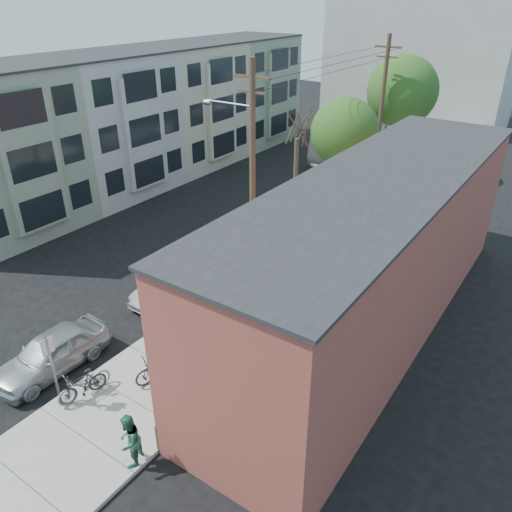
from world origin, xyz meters
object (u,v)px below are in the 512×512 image
Objects in this scene: patron_grey at (163,391)px; car_1 at (172,284)px; cyclist at (160,358)px; parking_meter_near at (161,312)px; patio_chair_b at (218,371)px; car_3 at (290,209)px; parking_meter_far at (268,240)px; tree_leafy_mid at (345,132)px; sign_post at (52,364)px; tree_bare at (295,195)px; utility_pole_near at (251,168)px; patron_green at (129,441)px; car_4 at (333,183)px; patio_chair_a at (201,389)px; parked_bike_b at (84,384)px; car_2 at (240,241)px; parked_bike_a at (82,385)px; bus at (351,137)px; car_0 at (51,353)px; tree_leafy_far at (402,91)px.

car_1 is (-4.74, 5.50, -0.33)m from patron_grey.
cyclist reaches higher than patron_grey.
patron_grey reaches higher than parking_meter_near.
parking_meter_near is 1.41× the size of patio_chair_b.
car_3 is (-1.62, 12.95, -0.31)m from parking_meter_near.
tree_leafy_mid is at bearing 85.64° from parking_meter_far.
tree_bare reaches higher than sign_post.
parking_meter_near is 0.12× the size of utility_pole_near.
tree_bare is at bearing -57.07° from car_3.
tree_bare reaches higher than patron_green.
car_3 is (-5.49, 14.09, 0.08)m from patio_chair_b.
car_4 is at bearing -173.76° from patron_grey.
patio_chair_a is at bearing -68.75° from parking_meter_far.
car_2 reaches higher than parked_bike_b.
cyclist is 0.37× the size of car_3.
car_2 is (-3.53, 9.59, -0.30)m from cyclist.
tree_leafy_mid is at bearing 108.86° from patio_chair_b.
parked_bike_a is at bearing -83.18° from car_3.
patron_green reaches higher than car_3.
patio_chair_b is 0.08× the size of bus.
sign_post is 2.26× the size of parking_meter_far.
patron_grey is (3.29, -11.28, 0.04)m from parking_meter_far.
parked_bike_b is 22.75m from car_4.
sign_post reaches higher than parking_meter_far.
sign_post is 2.36m from car_0.
sign_post is at bearing -89.56° from parking_meter_far.
patio_chair_a is 6.95m from car_1.
parking_meter_near is 1.00× the size of parking_meter_far.
patio_chair_a is 0.48× the size of cyclist.
car_2 is 0.46× the size of bus.
parking_meter_near is 4.45m from parked_bike_a.
utility_pole_near is at bearing -91.30° from tree_leafy_far.
bus is (-4.94, 3.14, -4.66)m from tree_leafy_far.
car_0 is (-2.27, -13.64, -2.37)m from tree_bare.
car_1 reaches higher than car_3.
car_0 is (-2.25, 0.32, 0.09)m from parked_bike_b.
patron_grey reaches higher than patio_chair_a.
patron_green reaches higher than car_2.
car_3 is (-2.17, -2.24, -4.57)m from tree_leafy_mid.
utility_pole_near is 8.92m from tree_leafy_mid.
bus reaches higher than car_2.
patron_grey reaches higher than parked_bike_b.
car_0 is at bearing -161.48° from patio_chair_a.
tree_leafy_far is 17.88m from car_2.
bus is (-4.53, 21.18, -3.82)m from utility_pole_near.
car_1 is (-2.00, -22.12, -5.55)m from tree_leafy_far.
car_0 is 6.21m from car_1.
parking_meter_far is 0.28× the size of car_0.
bus is at bearing 113.47° from patio_chair_b.
tree_bare reaches higher than patio_chair_b.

